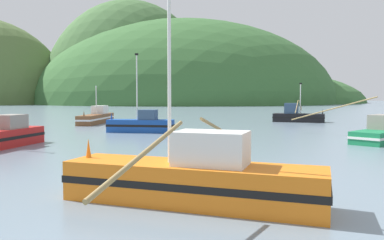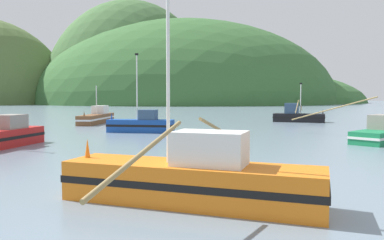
% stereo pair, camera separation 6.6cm
% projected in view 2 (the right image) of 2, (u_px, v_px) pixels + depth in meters
% --- Properties ---
extents(hill_mid_right, '(87.14, 69.71, 104.09)m').
position_uv_depth(hill_mid_right, '(131.00, 103.00, 196.11)').
color(hill_mid_right, '#47703D').
rests_on(hill_mid_right, ground).
extents(hill_far_left, '(150.76, 120.61, 83.61)m').
position_uv_depth(hill_far_left, '(188.00, 103.00, 196.47)').
color(hill_far_left, '#386633').
rests_on(hill_far_left, ground).
extents(hill_far_right, '(191.51, 153.21, 43.62)m').
position_uv_depth(hill_far_right, '(202.00, 102.00, 230.68)').
color(hill_far_right, '#386633').
rests_on(hill_far_right, ground).
extents(fishing_boat_brown, '(3.75, 10.69, 5.03)m').
position_uv_depth(fishing_boat_brown, '(97.00, 117.00, 51.68)').
color(fishing_boat_brown, brown).
rests_on(fishing_boat_brown, ground).
extents(fishing_boat_orange, '(8.88, 11.03, 7.77)m').
position_uv_depth(fishing_boat_orange, '(193.00, 179.00, 12.79)').
color(fishing_boat_orange, orange).
rests_on(fishing_boat_orange, ground).
extents(fishing_boat_blue, '(6.88, 3.38, 7.88)m').
position_uv_depth(fishing_boat_blue, '(141.00, 124.00, 38.27)').
color(fishing_boat_blue, '#19479E').
rests_on(fishing_boat_blue, ground).
extents(fishing_boat_black, '(7.39, 9.85, 5.51)m').
position_uv_depth(fishing_boat_black, '(298.00, 116.00, 54.03)').
color(fishing_boat_black, black).
rests_on(fishing_boat_black, ground).
extents(fishing_boat_red, '(4.22, 8.20, 5.34)m').
position_uv_depth(fishing_boat_red, '(1.00, 137.00, 26.76)').
color(fishing_boat_red, red).
rests_on(fishing_boat_red, ground).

